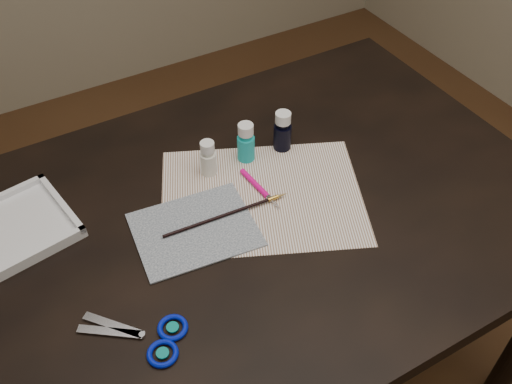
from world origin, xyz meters
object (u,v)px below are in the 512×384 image
canvas (195,230)px  paint_bottle_navy (283,131)px  palette_tray (17,226)px  paint_bottle_white (208,158)px  paper (262,196)px  paint_bottle_cyan (246,142)px  scissors (130,336)px

canvas → paint_bottle_navy: size_ratio=2.40×
palette_tray → paint_bottle_white: bearing=-5.1°
paint_bottle_white → palette_tray: bearing=174.9°
paper → paint_bottle_white: size_ratio=4.92×
paint_bottle_white → paint_bottle_navy: size_ratio=0.87×
palette_tray → paint_bottle_cyan: bearing=-4.0°
paint_bottle_navy → palette_tray: (-0.61, 0.04, -0.04)m
paint_bottle_white → palette_tray: (-0.42, 0.04, -0.03)m
paint_bottle_white → canvas: bearing=-126.0°
canvas → scissors: size_ratio=1.14×
canvas → scissors: 0.27m
paint_bottle_white → scissors: paint_bottle_white is taller
palette_tray → canvas: bearing=-29.8°
canvas → paint_bottle_white: paint_bottle_white is taller
paint_bottle_navy → palette_tray: size_ratio=0.49×
paper → canvas: bearing=-173.9°
paper → scissors: bearing=-153.2°
paint_bottle_navy → paper: bearing=-136.4°
paper → palette_tray: (-0.48, 0.16, 0.01)m
paint_bottle_cyan → scissors: (-0.40, -0.31, -0.04)m
canvas → paint_bottle_navy: (0.29, 0.14, 0.05)m
scissors → paper: bearing=-117.2°
paint_bottle_white → paint_bottle_navy: paint_bottle_navy is taller
paint_bottle_white → paint_bottle_navy: bearing=-2.1°
paint_bottle_white → paint_bottle_cyan: 0.10m
paint_bottle_white → paint_bottle_navy: 0.19m
paint_bottle_white → palette_tray: size_ratio=0.43×
paint_bottle_cyan → palette_tray: (-0.51, 0.04, -0.04)m
paint_bottle_white → paint_bottle_navy: (0.19, -0.01, 0.01)m
paint_bottle_cyan → scissors: paint_bottle_cyan is taller
paint_bottle_cyan → paint_bottle_navy: (0.09, -0.01, 0.00)m
paint_bottle_cyan → paint_bottle_navy: bearing=-5.0°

